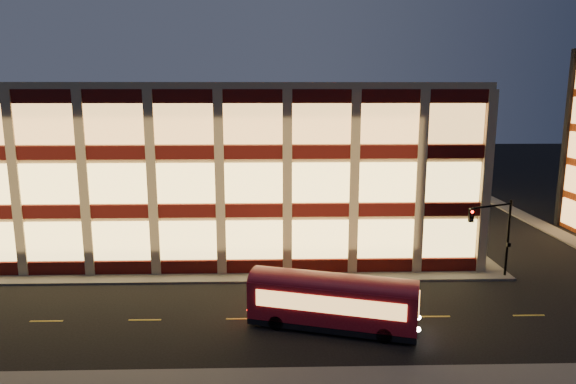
{
  "coord_description": "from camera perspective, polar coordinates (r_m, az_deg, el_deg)",
  "views": [
    {
      "loc": [
        6.02,
        -35.7,
        13.86
      ],
      "look_at": [
        7.22,
        8.0,
        5.25
      ],
      "focal_mm": 32.0,
      "sensor_mm": 36.0,
      "label": 1
    }
  ],
  "objects": [
    {
      "name": "ground",
      "position": [
        38.77,
        -10.56,
        -10.0
      ],
      "size": [
        200.0,
        200.0,
        0.0
      ],
      "primitive_type": "plane",
      "color": "black",
      "rests_on": "ground"
    },
    {
      "name": "sidewalk_office_south",
      "position": [
        40.23,
        -14.62,
        -9.27
      ],
      "size": [
        54.0,
        2.0,
        0.15
      ],
      "primitive_type": "cube",
      "color": "#514F4C",
      "rests_on": "ground"
    },
    {
      "name": "sidewalk_office_east",
      "position": [
        57.06,
        15.82,
        -3.27
      ],
      "size": [
        2.0,
        30.0,
        0.15
      ],
      "primitive_type": "cube",
      "color": "#514F4C",
      "rests_on": "ground"
    },
    {
      "name": "sidewalk_tower_west",
      "position": [
        61.24,
        25.7,
        -2.99
      ],
      "size": [
        2.0,
        30.0,
        0.15
      ],
      "primitive_type": "cube",
      "color": "#514F4C",
      "rests_on": "ground"
    },
    {
      "name": "sidewalk_near",
      "position": [
        27.23,
        -15.01,
        -19.68
      ],
      "size": [
        100.0,
        2.0,
        0.15
      ],
      "primitive_type": "cube",
      "color": "#514F4C",
      "rests_on": "ground"
    },
    {
      "name": "office_building",
      "position": [
        53.78,
        -11.15,
        3.87
      ],
      "size": [
        50.45,
        30.45,
        14.5
      ],
      "color": "tan",
      "rests_on": "ground"
    },
    {
      "name": "traffic_signal_far",
      "position": [
        40.6,
        22.02,
        -3.58
      ],
      "size": [
        3.79,
        1.87,
        6.0
      ],
      "color": "black",
      "rests_on": "ground"
    },
    {
      "name": "trolley_bus",
      "position": [
        30.99,
        4.97,
        -11.7
      ],
      "size": [
        10.13,
        5.16,
        3.33
      ],
      "rotation": [
        0.0,
        0.0,
        -0.29
      ],
      "color": "maroon",
      "rests_on": "ground"
    }
  ]
}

